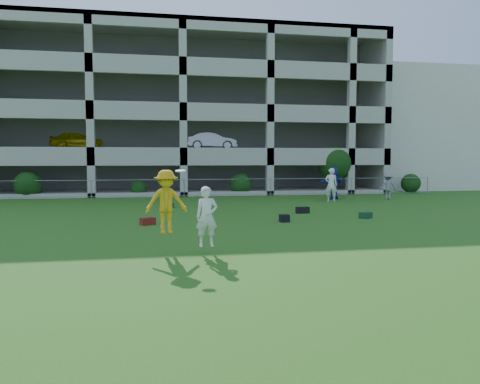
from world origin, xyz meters
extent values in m
plane|color=#235114|center=(0.00, 0.00, 0.00)|extent=(100.00, 100.00, 0.00)
cube|color=beige|center=(23.00, 28.00, 5.00)|extent=(16.00, 14.00, 10.00)
imported|color=#22279C|center=(9.12, 15.22, 1.01)|extent=(1.96, 1.30, 2.03)
imported|color=white|center=(8.39, 13.73, 1.00)|extent=(0.82, 0.64, 1.99)
imported|color=slate|center=(12.37, 14.38, 0.83)|extent=(1.16, 0.79, 1.67)
cube|color=#501C0D|center=(-2.21, 5.55, 0.14)|extent=(0.63, 0.54, 0.28)
cube|color=#143720|center=(6.90, 5.93, 0.13)|extent=(0.60, 0.53, 0.26)
cube|color=black|center=(3.17, 5.41, 0.15)|extent=(0.38, 0.38, 0.30)
cube|color=black|center=(4.83, 8.20, 0.15)|extent=(0.63, 0.36, 0.30)
cube|color=#173915|center=(-1.21, 11.80, 0.12)|extent=(0.50, 0.30, 0.25)
imported|color=gold|center=(-1.63, 0.11, 1.37)|extent=(1.17, 0.75, 1.71)
imported|color=silver|center=(-0.59, -0.33, 1.00)|extent=(0.59, 0.40, 1.59)
cylinder|color=white|center=(-1.26, -0.21, 2.20)|extent=(0.27, 0.27, 0.07)
cube|color=#9E998C|center=(0.00, 32.75, 6.00)|extent=(30.00, 0.50, 12.00)
cube|color=#9E998C|center=(14.75, 26.00, 6.00)|extent=(0.50, 14.00, 12.00)
cube|color=#9E998C|center=(0.00, 26.00, 11.85)|extent=(30.00, 14.00, 0.30)
cube|color=#9E998C|center=(0.00, 26.00, 0.15)|extent=(30.00, 14.00, 0.30)
cube|color=#9E998C|center=(0.00, 26.00, 3.15)|extent=(30.00, 14.00, 0.30)
cube|color=#9E998C|center=(0.00, 26.00, 6.15)|extent=(30.00, 14.00, 0.30)
cube|color=#9E998C|center=(0.00, 26.00, 9.15)|extent=(30.00, 14.00, 0.30)
cube|color=#9E998C|center=(0.00, 19.15, 2.55)|extent=(30.00, 0.30, 0.90)
cube|color=#9E998C|center=(0.00, 19.15, 5.55)|extent=(30.00, 0.30, 0.90)
cube|color=#9E998C|center=(0.00, 19.15, 8.55)|extent=(30.00, 0.30, 0.90)
cube|color=#9E998C|center=(0.00, 19.15, 11.55)|extent=(30.00, 0.30, 0.90)
cube|color=#9E998C|center=(-6.00, 19.25, 6.00)|extent=(0.50, 0.50, 12.00)
cube|color=#9E998C|center=(0.00, 19.25, 6.00)|extent=(0.50, 0.50, 12.00)
cube|color=#9E998C|center=(6.00, 19.25, 6.00)|extent=(0.50, 0.50, 12.00)
cube|color=#9E998C|center=(12.00, 19.25, 6.00)|extent=(0.50, 0.50, 12.00)
cube|color=#605E59|center=(0.00, 28.00, 6.00)|extent=(29.00, 9.00, 11.60)
imported|color=yellow|center=(-7.53, 24.00, 3.96)|extent=(3.88, 1.56, 1.32)
imported|color=#A9ACB0|center=(2.47, 24.00, 3.96)|extent=(4.06, 1.57, 1.32)
cylinder|color=gray|center=(-6.00, 19.00, 0.60)|extent=(0.06, 0.06, 1.20)
cylinder|color=gray|center=(0.00, 19.00, 0.60)|extent=(0.06, 0.06, 1.20)
cylinder|color=gray|center=(6.00, 19.00, 0.60)|extent=(0.06, 0.06, 1.20)
cylinder|color=gray|center=(12.00, 19.00, 0.60)|extent=(0.06, 0.06, 1.20)
cylinder|color=gray|center=(18.00, 19.00, 0.60)|extent=(0.06, 0.06, 1.20)
cylinder|color=gray|center=(0.00, 19.00, 1.15)|extent=(36.00, 0.04, 0.04)
cylinder|color=gray|center=(0.00, 19.00, 0.08)|extent=(36.00, 0.04, 0.04)
sphere|color=#163D11|center=(-10.00, 19.60, 0.88)|extent=(1.76, 1.76, 1.76)
sphere|color=#163D11|center=(-3.00, 19.60, 0.55)|extent=(1.10, 1.10, 1.10)
sphere|color=#163D11|center=(4.00, 19.60, 0.77)|extent=(1.54, 1.54, 1.54)
cylinder|color=#382314|center=(11.00, 19.80, 0.98)|extent=(0.16, 0.16, 1.96)
sphere|color=#163D11|center=(11.00, 19.80, 2.24)|extent=(2.52, 2.52, 2.52)
sphere|color=#163D11|center=(17.00, 19.60, 0.72)|extent=(1.43, 1.43, 1.43)
camera|label=1|loc=(-1.93, -12.57, 2.51)|focal=35.00mm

